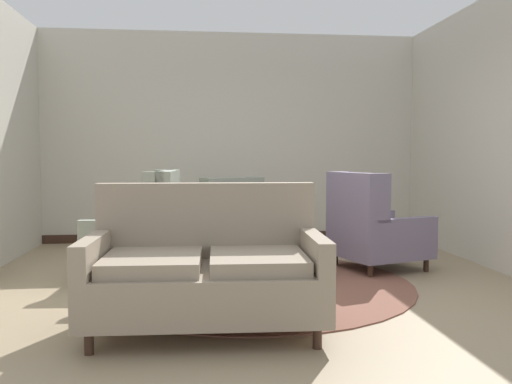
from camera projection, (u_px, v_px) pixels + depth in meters
name	position (u px, v px, depth m)	size (l,w,h in m)	color
ground	(254.00, 292.00, 4.88)	(8.55, 8.55, 0.00)	#9E896B
wall_back	(232.00, 138.00, 7.81)	(5.58, 0.08, 2.98)	beige
wall_right	(489.00, 132.00, 5.98)	(0.08, 4.28, 2.98)	beige
baseboard_back	(233.00, 236.00, 7.85)	(5.42, 0.03, 0.12)	#382319
area_rug	(251.00, 284.00, 5.17)	(3.08, 3.08, 0.01)	brown
coffee_table	(261.00, 235.00, 5.45)	(0.98, 0.98, 0.51)	#382319
porcelain_vase	(266.00, 214.00, 5.43)	(0.18, 0.18, 0.35)	beige
settee	(206.00, 271.00, 3.80)	(1.66, 0.96, 1.02)	gray
armchair_near_window	(373.00, 230.00, 5.83)	(1.09, 1.04, 1.06)	slate
armchair_back_corner	(224.00, 223.00, 6.62)	(1.04, 1.12, 0.97)	gray
armchair_foreground_right	(142.00, 235.00, 5.36)	(0.91, 0.89, 1.08)	gray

